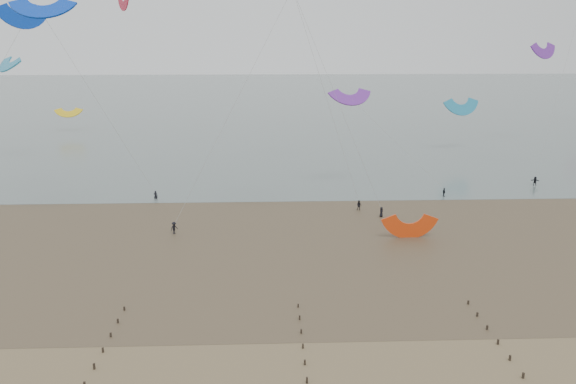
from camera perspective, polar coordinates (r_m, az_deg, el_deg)
The scene contains 6 objects.
ground at distance 49.45m, azimuth -3.03°, elevation -18.15°, with size 500.00×500.00×0.00m, color brown.
sea_and_shore at distance 80.44m, azimuth -5.61°, elevation -4.28°, with size 500.00×665.00×0.03m.
kitesurfer_lead at distance 98.17m, azimuth -13.29°, elevation -0.37°, with size 0.64×0.42×1.76m, color black.
kitesurfers at distance 94.25m, azimuth 8.87°, elevation -0.81°, with size 113.85×25.17×1.89m.
grounded_kite at distance 80.64m, azimuth 12.18°, elevation -4.53°, with size 6.61×3.46×5.03m, color #E93D0E, non-canonical shape.
kites_airborne at distance 128.75m, azimuth -8.17°, elevation 13.57°, with size 232.77×103.26×41.44m.
Camera 1 is at (0.97, -40.97, 27.67)m, focal length 35.00 mm.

